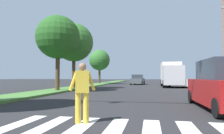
{
  "coord_description": "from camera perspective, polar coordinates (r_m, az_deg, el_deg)",
  "views": [
    {
      "loc": [
        0.42,
        1.91,
        1.3
      ],
      "look_at": [
        -2.58,
        17.72,
        2.07
      ],
      "focal_mm": 32.08,
      "sensor_mm": 36.0,
      "label": 1
    }
  ],
  "objects": [
    {
      "name": "ground_plane",
      "position": [
        28.12,
        9.93,
        -5.35
      ],
      "size": [
        140.0,
        140.0,
        0.0
      ],
      "primitive_type": "plane",
      "color": "#262628"
    },
    {
      "name": "crosswalk",
      "position": [
        5.23,
        6.09,
        -17.1
      ],
      "size": [
        6.75,
        2.2,
        0.01
      ],
      "color": "silver",
      "rests_on": "ground_plane"
    },
    {
      "name": "median_strip",
      "position": [
        27.34,
        -6.5,
        -5.3
      ],
      "size": [
        2.52,
        64.0,
        0.15
      ],
      "primitive_type": "cube",
      "color": "#477A38",
      "rests_on": "ground_plane"
    },
    {
      "name": "tree_mid",
      "position": [
        18.1,
        -15.13,
        8.14
      ],
      "size": [
        3.77,
        3.77,
        6.45
      ],
      "color": "#4C3823",
      "rests_on": "median_strip"
    },
    {
      "name": "tree_far",
      "position": [
        21.7,
        -10.8,
        6.85
      ],
      "size": [
        4.07,
        4.07,
        6.81
      ],
      "color": "#4C3823",
      "rests_on": "median_strip"
    },
    {
      "name": "tree_distant",
      "position": [
        34.81,
        -3.57,
        1.96
      ],
      "size": [
        3.58,
        3.58,
        5.81
      ],
      "color": "#4C3823",
      "rests_on": "median_strip"
    },
    {
      "name": "sidewalk_right",
      "position": [
        27.28,
        27.61,
        -5.01
      ],
      "size": [
        3.0,
        64.0,
        0.15
      ],
      "primitive_type": "cube",
      "color": "#9E9991",
      "rests_on": "ground_plane"
    },
    {
      "name": "pedestrian_performer",
      "position": [
        5.72,
        -8.49,
        -6.42
      ],
      "size": [
        0.73,
        0.35,
        1.69
      ],
      "color": "gold",
      "rests_on": "ground_plane"
    },
    {
      "name": "sedan_midblock",
      "position": [
        25.28,
        18.14,
        -3.8
      ],
      "size": [
        1.97,
        4.09,
        1.68
      ],
      "color": "silver",
      "rests_on": "ground_plane"
    },
    {
      "name": "sedan_distant",
      "position": [
        33.16,
        7.34,
        -3.66
      ],
      "size": [
        2.23,
        4.41,
        1.63
      ],
      "color": "#474C51",
      "rests_on": "ground_plane"
    },
    {
      "name": "truck_box_delivery",
      "position": [
        26.19,
        16.53,
        -1.9
      ],
      "size": [
        2.4,
        6.2,
        3.1
      ],
      "color": "#B7B7BC",
      "rests_on": "ground_plane"
    }
  ]
}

